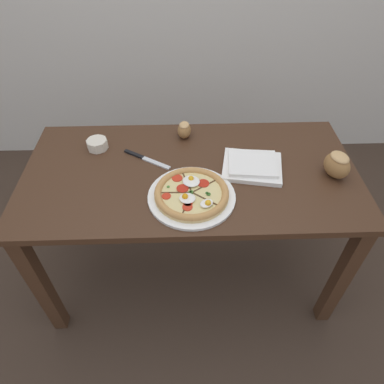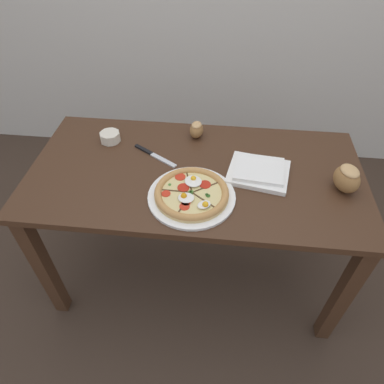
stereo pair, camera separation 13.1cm
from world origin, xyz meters
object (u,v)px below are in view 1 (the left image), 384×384
(bread_piece_mid, at_px, (184,130))
(knife_main, at_px, (146,159))
(ramekin_bowl, at_px, (97,144))
(pizza, at_px, (192,194))
(napkin_folded, at_px, (252,166))
(bread_piece_near, at_px, (337,164))
(dining_table, at_px, (190,189))

(bread_piece_mid, height_order, knife_main, bread_piece_mid)
(ramekin_bowl, height_order, bread_piece_mid, bread_piece_mid)
(pizza, relative_size, napkin_folded, 1.23)
(pizza, distance_m, bread_piece_near, 0.61)
(knife_main, bearing_deg, dining_table, 10.16)
(napkin_folded, relative_size, knife_main, 1.32)
(knife_main, bearing_deg, pizza, -18.63)
(ramekin_bowl, bearing_deg, knife_main, -22.02)
(napkin_folded, height_order, knife_main, napkin_folded)
(dining_table, xyz_separation_m, bread_piece_mid, (-0.02, 0.25, 0.15))
(dining_table, xyz_separation_m, pizza, (0.00, -0.16, 0.13))
(bread_piece_mid, relative_size, knife_main, 0.43)
(pizza, relative_size, bread_piece_near, 2.40)
(bread_piece_near, distance_m, bread_piece_mid, 0.68)
(pizza, xyz_separation_m, bread_piece_mid, (-0.02, 0.41, 0.02))
(pizza, bearing_deg, napkin_folded, 32.58)
(ramekin_bowl, relative_size, napkin_folded, 0.34)
(napkin_folded, bearing_deg, knife_main, 170.73)
(dining_table, height_order, bread_piece_near, bread_piece_near)
(dining_table, xyz_separation_m, ramekin_bowl, (-0.42, 0.17, 0.13))
(dining_table, distance_m, bread_piece_mid, 0.29)
(bread_piece_near, height_order, bread_piece_mid, bread_piece_near)
(bread_piece_near, height_order, knife_main, bread_piece_near)
(pizza, xyz_separation_m, bread_piece_near, (0.59, 0.11, 0.04))
(pizza, height_order, ramekin_bowl, pizza)
(pizza, xyz_separation_m, ramekin_bowl, (-0.42, 0.33, 0.00))
(bread_piece_mid, bearing_deg, dining_table, -85.13)
(dining_table, height_order, bread_piece_mid, bread_piece_mid)
(dining_table, distance_m, knife_main, 0.24)
(ramekin_bowl, xyz_separation_m, napkin_folded, (0.68, -0.16, -0.01))
(ramekin_bowl, bearing_deg, bread_piece_near, -12.11)
(dining_table, bearing_deg, knife_main, 157.59)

